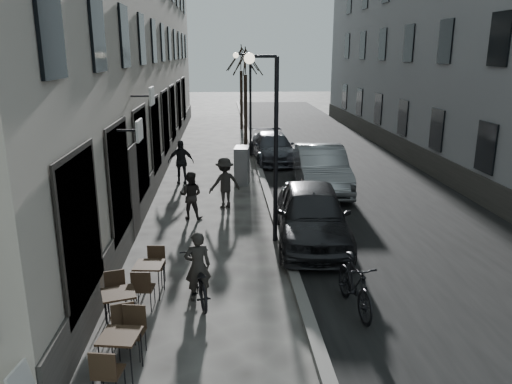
{
  "coord_description": "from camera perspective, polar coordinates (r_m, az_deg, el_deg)",
  "views": [
    {
      "loc": [
        -1.42,
        -7.04,
        5.11
      ],
      "look_at": [
        -0.62,
        4.69,
        1.8
      ],
      "focal_mm": 35.0,
      "sensor_mm": 36.0,
      "label": 1
    }
  ],
  "objects": [
    {
      "name": "bicycle",
      "position": [
        10.78,
        -6.63,
        -9.88
      ],
      "size": [
        0.98,
        1.88,
        0.94
      ],
      "primitive_type": "imported",
      "rotation": [
        0.0,
        0.0,
        3.35
      ],
      "color": "black",
      "rests_on": "ground"
    },
    {
      "name": "cyclist_rider",
      "position": [
        10.65,
        -6.68,
        -8.43
      ],
      "size": [
        0.62,
        0.48,
        1.54
      ],
      "primitive_type": "imported",
      "rotation": [
        0.0,
        0.0,
        3.35
      ],
      "color": "#272522",
      "rests_on": "ground"
    },
    {
      "name": "bistro_set_c",
      "position": [
        11.13,
        -12.06,
        -9.41
      ],
      "size": [
        0.65,
        1.5,
        0.87
      ],
      "rotation": [
        0.0,
        0.0,
        -0.09
      ],
      "color": "black",
      "rests_on": "ground"
    },
    {
      "name": "pedestrian_far",
      "position": [
        20.14,
        -8.58,
        3.42
      ],
      "size": [
        1.04,
        0.46,
        1.75
      ],
      "primitive_type": "imported",
      "rotation": [
        0.0,
        0.0,
        -0.03
      ],
      "color": "black",
      "rests_on": "ground"
    },
    {
      "name": "tree_near",
      "position": [
        28.07,
        -1.23,
        14.81
      ],
      "size": [
        2.4,
        2.4,
        5.7
      ],
      "color": "black",
      "rests_on": "ground"
    },
    {
      "name": "streetlamp_near",
      "position": [
        13.24,
        1.57,
        7.26
      ],
      "size": [
        0.9,
        0.28,
        5.09
      ],
      "color": "black",
      "rests_on": "ground"
    },
    {
      "name": "moped",
      "position": [
        10.45,
        11.21,
        -10.36
      ],
      "size": [
        0.73,
        1.93,
        1.14
      ],
      "primitive_type": "imported",
      "rotation": [
        0.0,
        0.0,
        0.1
      ],
      "color": "black",
      "rests_on": "ground"
    },
    {
      "name": "pedestrian_mid",
      "position": [
        16.8,
        -3.6,
        1.05
      ],
      "size": [
        1.27,
        1.03,
        1.72
      ],
      "primitive_type": "imported",
      "rotation": [
        0.0,
        0.0,
        3.55
      ],
      "color": "black",
      "rests_on": "ground"
    },
    {
      "name": "road",
      "position": [
        24.18,
        8.81,
        3.35
      ],
      "size": [
        7.3,
        60.0,
        0.0
      ],
      "primitive_type": "cube",
      "color": "black",
      "rests_on": "ground"
    },
    {
      "name": "pedestrian_near",
      "position": [
        15.82,
        -7.47,
        -0.36
      ],
      "size": [
        0.85,
        0.73,
        1.52
      ],
      "primitive_type": "imported",
      "rotation": [
        0.0,
        0.0,
        2.91
      ],
      "color": "#282422",
      "rests_on": "ground"
    },
    {
      "name": "streetlamp_far",
      "position": [
        25.14,
        -1.05,
        11.28
      ],
      "size": [
        0.9,
        0.28,
        5.09
      ],
      "color": "black",
      "rests_on": "ground"
    },
    {
      "name": "car_near",
      "position": [
        13.78,
        6.42,
        -2.54
      ],
      "size": [
        2.35,
        4.93,
        1.63
      ],
      "primitive_type": "imported",
      "rotation": [
        0.0,
        0.0,
        -0.09
      ],
      "color": "black",
      "rests_on": "ground"
    },
    {
      "name": "kerb",
      "position": [
        23.64,
        0.13,
        3.39
      ],
      "size": [
        0.25,
        60.0,
        0.12
      ],
      "primitive_type": "cube",
      "color": "#65625E",
      "rests_on": "ground"
    },
    {
      "name": "bistro_set_a",
      "position": [
        8.73,
        -15.19,
        -17.11
      ],
      "size": [
        0.69,
        1.53,
        0.88
      ],
      "rotation": [
        0.0,
        0.0,
        -0.16
      ],
      "color": "black",
      "rests_on": "ground"
    },
    {
      "name": "utility_cabinet",
      "position": [
        19.92,
        -1.62,
        3.06
      ],
      "size": [
        0.67,
        1.06,
        1.49
      ],
      "primitive_type": "cube",
      "rotation": [
        0.0,
        0.0,
        -0.13
      ],
      "color": "slate",
      "rests_on": "ground"
    },
    {
      "name": "car_mid",
      "position": [
        19.13,
        7.43,
        2.67
      ],
      "size": [
        2.03,
        5.13,
        1.66
      ],
      "primitive_type": "imported",
      "rotation": [
        0.0,
        0.0,
        -0.05
      ],
      "color": "gray",
      "rests_on": "ground"
    },
    {
      "name": "car_far",
      "position": [
        24.13,
        1.94,
        5.11
      ],
      "size": [
        2.18,
        4.71,
        1.33
      ],
      "primitive_type": "imported",
      "rotation": [
        0.0,
        0.0,
        0.07
      ],
      "color": "#3A3C44",
      "rests_on": "ground"
    },
    {
      "name": "bistro_set_b",
      "position": [
        10.05,
        -15.35,
        -12.49
      ],
      "size": [
        0.82,
        1.54,
        0.88
      ],
      "rotation": [
        0.0,
        0.0,
        0.3
      ],
      "color": "black",
      "rests_on": "ground"
    },
    {
      "name": "ground",
      "position": [
        8.81,
        6.49,
        -19.83
      ],
      "size": [
        120.0,
        120.0,
        0.0
      ],
      "primitive_type": "plane",
      "color": "#3A3835",
      "rests_on": "ground"
    },
    {
      "name": "tree_far",
      "position": [
        34.07,
        -1.72,
        14.97
      ],
      "size": [
        2.4,
        2.4,
        5.7
      ],
      "color": "black",
      "rests_on": "ground"
    }
  ]
}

